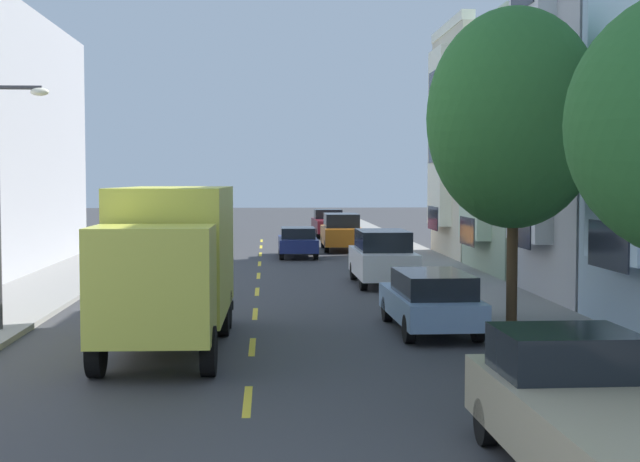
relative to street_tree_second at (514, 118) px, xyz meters
name	(u,v)px	position (x,y,z in m)	size (l,w,h in m)	color
ground_plane	(259,268)	(-6.40, 16.05, -5.23)	(160.00, 160.00, 0.00)	#38383A
sidewalk_left	(78,272)	(-13.50, 14.05, -5.16)	(3.20, 120.00, 0.14)	gray
sidewalk_right	(435,270)	(0.70, 14.05, -5.16)	(3.20, 120.00, 0.14)	gray
lane_centerline_dashes	(258,283)	(-6.40, 10.55, -5.23)	(0.14, 47.20, 0.01)	yellow
townhouse_fourth_sage	(623,153)	(7.91, 12.96, -0.49)	(12.04, 7.18, 9.90)	#99AD8E
townhouse_fifth_cream	(576,146)	(8.55, 20.34, 0.05)	(13.31, 7.18, 10.98)	beige
street_tree_second	(514,118)	(0.00, 0.00, 0.00)	(4.28, 4.28, 7.82)	#47331E
street_lamp	(4,184)	(-12.33, -0.03, -1.61)	(1.35, 0.28, 5.93)	#38383D
delivery_box_truck	(172,258)	(-8.20, -1.73, -3.25)	(2.49, 7.70, 3.56)	#D8D84C
parked_pickup_champagne	(591,415)	(-2.06, -11.29, -4.41)	(2.10, 5.34, 1.73)	tan
parked_wagon_sky	(431,299)	(-2.07, -0.21, -4.43)	(1.93, 4.74, 1.50)	#7A9EC6
parked_hatchback_teal	(189,228)	(-10.80, 33.42, -4.48)	(1.84, 4.04, 1.50)	#195B60
parked_suv_orange	(341,232)	(-2.18, 25.38, -4.25)	(2.00, 4.82, 1.93)	orange
parked_pickup_burgundy	(329,224)	(-2.03, 36.87, -4.41)	(2.13, 5.35, 1.73)	maroon
parked_suv_white	(383,257)	(-1.98, 9.82, -4.25)	(1.99, 4.82, 1.93)	silver
moving_navy_sedan	(298,241)	(-4.60, 21.41, -4.49)	(1.80, 4.50, 1.43)	navy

